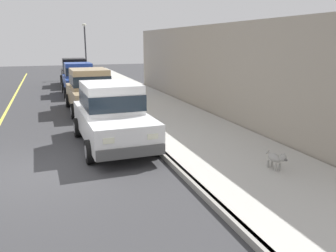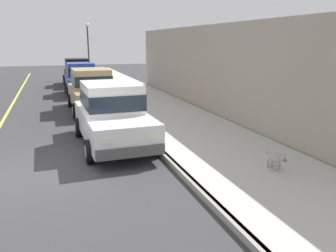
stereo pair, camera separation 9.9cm
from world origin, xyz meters
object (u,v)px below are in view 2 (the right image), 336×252
at_px(car_tan_sedan, 92,90).
at_px(car_black_sedan, 77,72).
at_px(street_lamp, 88,44).
at_px(dog_grey, 276,159).
at_px(car_white_sedan, 112,114).
at_px(car_blue_hatchback, 81,78).

bearing_deg(car_tan_sedan, car_black_sedan, 89.41).
distance_m(car_black_sedan, street_lamp, 5.03).
relative_size(car_black_sedan, dog_grey, 6.13).
relative_size(car_white_sedan, car_blue_hatchback, 1.22).
bearing_deg(car_tan_sedan, car_white_sedan, -90.29).
xyz_separation_m(car_blue_hatchback, dog_grey, (3.23, -14.74, -0.55)).
height_order(car_white_sedan, car_black_sedan, same).
height_order(car_tan_sedan, street_lamp, street_lamp).
distance_m(car_blue_hatchback, street_lamp, 9.53).
height_order(car_white_sedan, car_tan_sedan, same).
distance_m(car_white_sedan, car_black_sedan, 15.72).
bearing_deg(street_lamp, dog_grey, -85.78).
distance_m(car_white_sedan, car_tan_sedan, 5.68).
bearing_deg(car_tan_sedan, car_blue_hatchback, 90.26).
xyz_separation_m(car_white_sedan, car_tan_sedan, (0.03, 5.68, 0.00)).
xyz_separation_m(car_tan_sedan, dog_grey, (3.21, -9.46, -0.55)).
relative_size(car_blue_hatchback, dog_grey, 5.04).
xyz_separation_m(car_white_sedan, car_black_sedan, (0.13, 15.72, 0.00)).
bearing_deg(car_white_sedan, car_black_sedan, 89.52).
relative_size(car_white_sedan, dog_grey, 6.15).
bearing_deg(street_lamp, car_tan_sedan, -95.69).
distance_m(car_white_sedan, dog_grey, 5.00).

